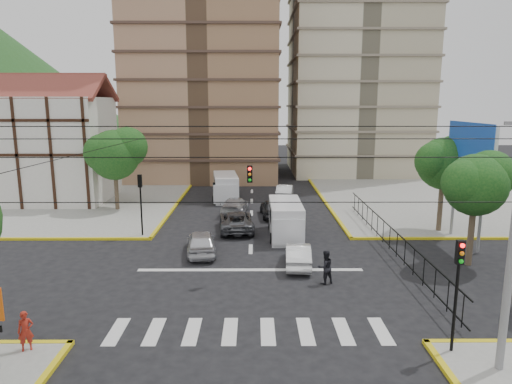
{
  "coord_description": "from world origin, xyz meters",
  "views": [
    {
      "loc": [
        0.22,
        -23.78,
        9.5
      ],
      "look_at": [
        0.35,
        4.23,
        4.0
      ],
      "focal_mm": 32.0,
      "sensor_mm": 36.0,
      "label": 1
    }
  ],
  "objects_px": {
    "traffic_light_se": "(458,278)",
    "car_silver_front_left": "(201,242)",
    "car_white_front_right": "(298,255)",
    "pedestrian_crosswalk": "(325,267)",
    "pedestrian_sw_corner": "(26,331)",
    "van_left_lane": "(225,188)",
    "van_right_lane": "(286,221)",
    "traffic_light_nw": "(141,195)"
  },
  "relations": [
    {
      "from": "pedestrian_sw_corner",
      "to": "van_left_lane",
      "type": "bearing_deg",
      "value": 52.86
    },
    {
      "from": "car_silver_front_left",
      "to": "car_white_front_right",
      "type": "xyz_separation_m",
      "value": [
        5.96,
        -2.26,
        -0.09
      ]
    },
    {
      "from": "traffic_light_se",
      "to": "van_right_lane",
      "type": "bearing_deg",
      "value": 108.97
    },
    {
      "from": "van_right_lane",
      "to": "pedestrian_sw_corner",
      "type": "relative_size",
      "value": 3.58
    },
    {
      "from": "traffic_light_se",
      "to": "pedestrian_sw_corner",
      "type": "distance_m",
      "value": 16.46
    },
    {
      "from": "traffic_light_se",
      "to": "car_silver_front_left",
      "type": "bearing_deg",
      "value": 132.47
    },
    {
      "from": "pedestrian_sw_corner",
      "to": "car_white_front_right",
      "type": "bearing_deg",
      "value": 14.96
    },
    {
      "from": "traffic_light_se",
      "to": "car_silver_front_left",
      "type": "height_order",
      "value": "traffic_light_se"
    },
    {
      "from": "pedestrian_sw_corner",
      "to": "pedestrian_crosswalk",
      "type": "xyz_separation_m",
      "value": [
        12.52,
        6.86,
        -0.01
      ]
    },
    {
      "from": "car_silver_front_left",
      "to": "pedestrian_sw_corner",
      "type": "xyz_separation_m",
      "value": [
        -5.37,
        -11.83,
        0.17
      ]
    },
    {
      "from": "car_white_front_right",
      "to": "pedestrian_sw_corner",
      "type": "bearing_deg",
      "value": 43.79
    },
    {
      "from": "van_right_lane",
      "to": "car_silver_front_left",
      "type": "distance_m",
      "value": 6.65
    },
    {
      "from": "traffic_light_nw",
      "to": "pedestrian_sw_corner",
      "type": "xyz_separation_m",
      "value": [
        -0.72,
        -15.48,
        -2.18
      ]
    },
    {
      "from": "car_silver_front_left",
      "to": "pedestrian_sw_corner",
      "type": "distance_m",
      "value": 13.0
    },
    {
      "from": "traffic_light_se",
      "to": "pedestrian_crosswalk",
      "type": "xyz_separation_m",
      "value": [
        -3.8,
        6.98,
        -2.19
      ]
    },
    {
      "from": "car_white_front_right",
      "to": "car_silver_front_left",
      "type": "bearing_deg",
      "value": -17.15
    },
    {
      "from": "car_white_front_right",
      "to": "pedestrian_sw_corner",
      "type": "xyz_separation_m",
      "value": [
        -11.33,
        -9.57,
        0.25
      ]
    },
    {
      "from": "traffic_light_se",
      "to": "car_silver_front_left",
      "type": "xyz_separation_m",
      "value": [
        -10.94,
        11.95,
        -2.35
      ]
    },
    {
      "from": "van_left_lane",
      "to": "pedestrian_crosswalk",
      "type": "xyz_separation_m",
      "value": [
        6.6,
        -21.22,
        -0.31
      ]
    },
    {
      "from": "traffic_light_se",
      "to": "car_white_front_right",
      "type": "distance_m",
      "value": 11.17
    },
    {
      "from": "car_white_front_right",
      "to": "pedestrian_crosswalk",
      "type": "height_order",
      "value": "pedestrian_crosswalk"
    },
    {
      "from": "pedestrian_crosswalk",
      "to": "car_silver_front_left",
      "type": "bearing_deg",
      "value": -57.63
    },
    {
      "from": "pedestrian_sw_corner",
      "to": "pedestrian_crosswalk",
      "type": "bearing_deg",
      "value": 3.5
    },
    {
      "from": "traffic_light_se",
      "to": "van_left_lane",
      "type": "height_order",
      "value": "traffic_light_se"
    },
    {
      "from": "pedestrian_sw_corner",
      "to": "pedestrian_crosswalk",
      "type": "height_order",
      "value": "pedestrian_crosswalk"
    },
    {
      "from": "van_left_lane",
      "to": "car_silver_front_left",
      "type": "height_order",
      "value": "van_left_lane"
    },
    {
      "from": "van_right_lane",
      "to": "car_white_front_right",
      "type": "height_order",
      "value": "van_right_lane"
    },
    {
      "from": "car_silver_front_left",
      "to": "pedestrian_sw_corner",
      "type": "bearing_deg",
      "value": 58.42
    },
    {
      "from": "traffic_light_nw",
      "to": "pedestrian_crosswalk",
      "type": "xyz_separation_m",
      "value": [
        11.8,
        -8.62,
        -2.19
      ]
    },
    {
      "from": "traffic_light_se",
      "to": "car_white_front_right",
      "type": "relative_size",
      "value": 1.07
    },
    {
      "from": "van_left_lane",
      "to": "van_right_lane",
      "type": "bearing_deg",
      "value": -75.13
    },
    {
      "from": "traffic_light_se",
      "to": "van_right_lane",
      "type": "height_order",
      "value": "traffic_light_se"
    },
    {
      "from": "traffic_light_nw",
      "to": "car_white_front_right",
      "type": "bearing_deg",
      "value": -29.08
    },
    {
      "from": "van_left_lane",
      "to": "pedestrian_crosswalk",
      "type": "relative_size",
      "value": 3.19
    },
    {
      "from": "van_right_lane",
      "to": "van_left_lane",
      "type": "height_order",
      "value": "van_left_lane"
    },
    {
      "from": "van_left_lane",
      "to": "car_white_front_right",
      "type": "height_order",
      "value": "van_left_lane"
    },
    {
      "from": "traffic_light_nw",
      "to": "van_left_lane",
      "type": "relative_size",
      "value": 0.75
    },
    {
      "from": "car_white_front_right",
      "to": "pedestrian_sw_corner",
      "type": "distance_m",
      "value": 14.84
    },
    {
      "from": "pedestrian_sw_corner",
      "to": "pedestrian_crosswalk",
      "type": "distance_m",
      "value": 14.28
    },
    {
      "from": "traffic_light_se",
      "to": "van_right_lane",
      "type": "relative_size",
      "value": 0.78
    },
    {
      "from": "traffic_light_se",
      "to": "van_right_lane",
      "type": "xyz_separation_m",
      "value": [
        -5.31,
        15.44,
        -1.89
      ]
    },
    {
      "from": "traffic_light_nw",
      "to": "van_right_lane",
      "type": "bearing_deg",
      "value": -0.87
    }
  ]
}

